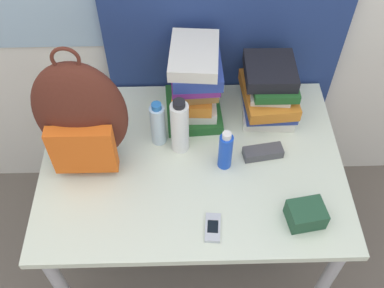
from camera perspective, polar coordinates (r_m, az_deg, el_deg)
desk at (r=1.78m, az=-0.00°, el=-3.75°), size 1.14×0.82×0.72m
backpack at (r=1.60m, az=-13.90°, el=3.30°), size 0.32×0.18×0.52m
book_stack_left at (r=1.76m, az=0.33°, el=7.77°), size 0.23×0.27×0.33m
book_stack_center at (r=1.83m, az=9.76°, el=6.77°), size 0.22×0.29×0.24m
water_bottle at (r=1.70m, az=-4.34°, el=2.54°), size 0.06×0.06×0.20m
sports_bottle at (r=1.66m, az=-1.57°, el=2.20°), size 0.07×0.07×0.25m
sunscreen_bottle at (r=1.63m, az=4.27°, el=-0.85°), size 0.05×0.05×0.18m
cell_phone at (r=1.55m, az=2.65°, el=-10.56°), size 0.06×0.11×0.02m
sunglasses_case at (r=1.73m, az=8.99°, el=-1.05°), size 0.16×0.08×0.04m
camera_pouch at (r=1.59m, az=14.27°, el=-8.65°), size 0.14×0.12×0.07m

